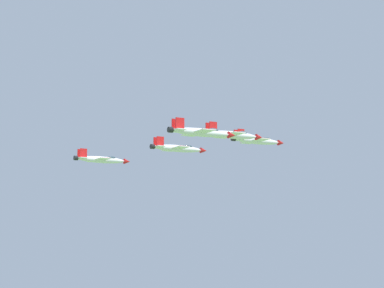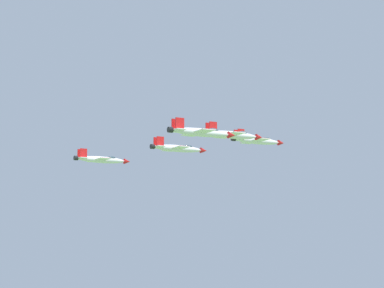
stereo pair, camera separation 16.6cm
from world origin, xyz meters
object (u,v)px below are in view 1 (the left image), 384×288
Objects in this scene: jet_lead at (257,141)px; jet_right_outer at (201,132)px; jet_left_outer at (101,159)px; jet_left_wingman at (178,148)px; jet_right_wingman at (232,135)px.

jet_lead is 38.88m from jet_right_outer.
jet_right_outer is (-25.13, -43.36, -0.28)m from jet_left_outer.
jet_lead is at bearing -41.19° from jet_left_wingman.
jet_lead is 19.40m from jet_right_wingman.
jet_right_wingman is at bearing -90.83° from jet_left_wingman.
jet_left_outer is (6.09, 39.91, -2.10)m from jet_right_wingman.
jet_right_wingman is at bearing 40.20° from jet_right_outer.
jet_left_wingman is 1.03× the size of jet_right_outer.
jet_right_outer is (-19.03, -3.45, -2.38)m from jet_right_wingman.
jet_left_wingman reaches higher than jet_right_outer.
jet_left_outer is at bearing 111.92° from jet_right_wingman.
jet_left_wingman is at bearing 68.42° from jet_right_outer.
jet_left_outer is at bearing 89.83° from jet_right_outer.
jet_left_outer is 50.11m from jet_right_outer.
jet_left_wingman is 1.03× the size of jet_left_outer.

